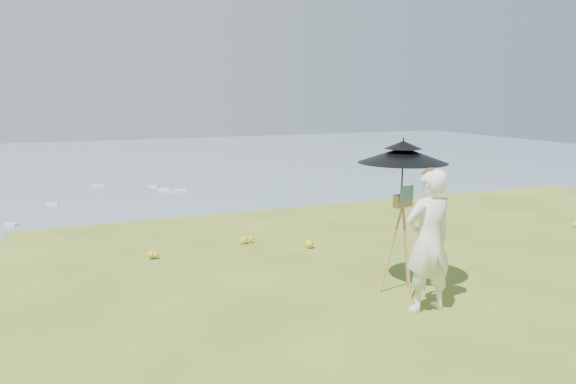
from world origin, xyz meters
name	(u,v)px	position (x,y,z in m)	size (l,w,h in m)	color
shoreline_tier	(113,364)	(0.00, 75.00, -36.00)	(170.00, 28.00, 8.00)	#6B6655
bay_water	(70,184)	(0.00, 240.00, -34.00)	(700.00, 700.00, 0.00)	slate
slope_trees	(155,336)	(0.00, 35.00, -15.00)	(110.00, 50.00, 6.00)	#254A16
harbor_town	(111,321)	(0.00, 75.00, -29.50)	(110.00, 22.00, 5.00)	silver
moored_boats	(32,227)	(-12.50, 161.00, -33.65)	(140.00, 140.00, 0.70)	silver
painter	(428,241)	(-2.08, 0.78, 0.86)	(0.63, 0.41, 1.72)	white
field_easel	(401,240)	(-2.03, 1.39, 0.71)	(0.54, 0.54, 1.42)	#95633E
sun_umbrella	(402,171)	(-2.03, 1.42, 1.60)	(1.13, 1.13, 0.85)	black
painter_cap	(431,172)	(-2.08, 0.78, 1.67)	(0.20, 0.24, 0.10)	#DD7985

